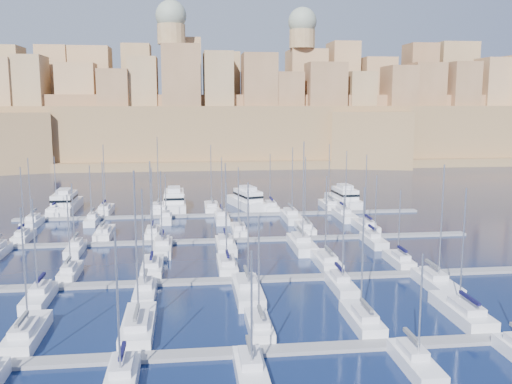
{
  "coord_description": "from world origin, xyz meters",
  "views": [
    {
      "loc": [
        -6.99,
        -84.64,
        23.69
      ],
      "look_at": [
        3.93,
        6.0,
        9.11
      ],
      "focal_mm": 40.0,
      "sensor_mm": 36.0,
      "label": 1
    }
  ],
  "objects": [
    {
      "name": "motor_yacht_a",
      "position": [
        -33.65,
        41.25,
        1.73
      ],
      "size": [
        4.93,
        16.17,
        5.25
      ],
      "color": "white",
      "rests_on": "ground"
    },
    {
      "name": "pontoon_mid_near",
      "position": [
        0.0,
        -12.0,
        0.2
      ],
      "size": [
        84.0,
        2.0,
        0.4
      ],
      "primitive_type": "cube",
      "color": "slate",
      "rests_on": "ground"
    },
    {
      "name": "sailboat_14",
      "position": [
        -12.17,
        -6.43,
        0.76
      ],
      "size": [
        2.81,
        9.37,
        15.89
      ],
      "color": "white",
      "rests_on": "ground"
    },
    {
      "name": "sailboat_47",
      "position": [
        24.49,
        26.15,
        0.75
      ],
      "size": [
        2.98,
        9.95,
        14.15
      ],
      "color": "white",
      "rests_on": "ground"
    },
    {
      "name": "sailboat_10",
      "position": [
        12.81,
        -39.02,
        0.71
      ],
      "size": [
        2.48,
        8.25,
        11.11
      ],
      "color": "white",
      "rests_on": "ground"
    },
    {
      "name": "sailboat_22",
      "position": [
        12.01,
        -17.02,
        0.72
      ],
      "size": [
        2.48,
        8.26,
        12.48
      ],
      "color": "white",
      "rests_on": "ground"
    },
    {
      "name": "sailboat_9",
      "position": [
        -1.95,
        -39.13,
        0.72
      ],
      "size": [
        2.55,
        8.49,
        11.9
      ],
      "color": "white",
      "rests_on": "ground"
    },
    {
      "name": "sailboat_44",
      "position": [
        -11.44,
        27.48,
        0.69
      ],
      "size": [
        2.17,
        7.23,
        9.96
      ],
      "color": "white",
      "rests_on": "ground"
    },
    {
      "name": "sailboat_4",
      "position": [
        11.16,
        -28.64,
        0.75
      ],
      "size": [
        2.68,
        8.94,
        15.15
      ],
      "color": "white",
      "rests_on": "ground"
    },
    {
      "name": "sailboat_31",
      "position": [
        -24.82,
        5.25,
        0.71
      ],
      "size": [
        2.31,
        7.71,
        11.48
      ],
      "color": "white",
      "rests_on": "ground"
    },
    {
      "name": "pontoon_far",
      "position": [
        0.0,
        32.0,
        0.2
      ],
      "size": [
        84.0,
        2.0,
        0.4
      ],
      "primitive_type": "cube",
      "color": "slate",
      "rests_on": "ground"
    },
    {
      "name": "sailboat_5",
      "position": [
        22.75,
        -27.86,
        0.76
      ],
      "size": [
        3.16,
        10.54,
        14.75
      ],
      "color": "white",
      "rests_on": "ground"
    },
    {
      "name": "sailboat_23",
      "position": [
        24.25,
        -17.88,
        0.77
      ],
      "size": [
        3.0,
        10.0,
        16.31
      ],
      "color": "white",
      "rests_on": "ground"
    },
    {
      "name": "sailboat_19",
      "position": [
        -24.81,
        -17.22,
        0.73
      ],
      "size": [
        2.6,
        8.67,
        12.93
      ],
      "color": "white",
      "rests_on": "ground"
    },
    {
      "name": "pontoon_near",
      "position": [
        0.0,
        -34.0,
        0.2
      ],
      "size": [
        84.0,
        2.0,
        0.4
      ],
      "primitive_type": "cube",
      "color": "slate",
      "rests_on": "ground"
    },
    {
      "name": "sailboat_37",
      "position": [
        -24.66,
        37.56,
        0.75
      ],
      "size": [
        2.81,
        9.35,
        14.93
      ],
      "color": "white",
      "rests_on": "ground"
    },
    {
      "name": "sailboat_24",
      "position": [
        -35.25,
        14.89,
        0.73
      ],
      "size": [
        2.4,
        7.99,
        12.95
      ],
      "color": "white",
      "rests_on": "ground"
    },
    {
      "name": "fortified_city",
      "position": [
        -0.19,
        155.26,
        14.74
      ],
      "size": [
        460.0,
        108.95,
        59.52
      ],
      "color": "brown",
      "rests_on": "ground"
    },
    {
      "name": "sailboat_20",
      "position": [
        -12.44,
        -17.09,
        0.74
      ],
      "size": [
        2.52,
        8.38,
        13.81
      ],
      "color": "white",
      "rests_on": "ground"
    },
    {
      "name": "sailboat_15",
      "position": [
        -1.75,
        -6.81,
        0.73
      ],
      "size": [
        2.58,
        8.6,
        12.73
      ],
      "color": "white",
      "rests_on": "ground"
    },
    {
      "name": "sailboat_35",
      "position": [
        23.61,
        4.99,
        0.72
      ],
      "size": [
        2.47,
        8.24,
        12.04
      ],
      "color": "white",
      "rests_on": "ground"
    },
    {
      "name": "sailboat_26",
      "position": [
        -13.34,
        14.93,
        0.72
      ],
      "size": [
        2.42,
        8.08,
        12.61
      ],
      "color": "white",
      "rests_on": "ground"
    },
    {
      "name": "pontoon_mid_far",
      "position": [
        0.0,
        10.0,
        0.2
      ],
      "size": [
        84.0,
        2.0,
        0.4
      ],
      "primitive_type": "cube",
      "color": "slate",
      "rests_on": "ground"
    },
    {
      "name": "sailboat_33",
      "position": [
        -1.19,
        4.22,
        0.75
      ],
      "size": [
        2.94,
        9.8,
        14.42
      ],
      "color": "white",
      "rests_on": "ground"
    },
    {
      "name": "ground",
      "position": [
        0.0,
        0.0,
        0.0
      ],
      "size": [
        600.0,
        600.0,
        0.0
      ],
      "primitive_type": "plane",
      "color": "black",
      "rests_on": "ground"
    },
    {
      "name": "sailboat_17",
      "position": [
        23.42,
        -7.16,
        0.71
      ],
      "size": [
        2.37,
        7.89,
        11.34
      ],
      "color": "white",
      "rests_on": "ground"
    },
    {
      "name": "sailboat_34",
      "position": [
        11.14,
        3.68,
        0.79
      ],
      "size": [
        3.27,
        10.9,
        17.77
      ],
      "color": "white",
      "rests_on": "ground"
    },
    {
      "name": "sailboat_1",
      "position": [
        -23.29,
        -28.32,
        0.75
      ],
      "size": [
        2.88,
        9.59,
        13.74
      ],
      "color": "white",
      "rests_on": "ground"
    },
    {
      "name": "sailboat_28",
      "position": [
        14.08,
        15.08,
        0.74
      ],
      "size": [
        2.51,
        8.37,
        14.13
      ],
      "color": "white",
      "rests_on": "ground"
    },
    {
      "name": "sailboat_43",
      "position": [
        -25.76,
        27.39,
        0.71
      ],
      "size": [
        2.22,
        7.41,
        11.81
      ],
      "color": "white",
      "rests_on": "ground"
    },
    {
      "name": "sailboat_42",
      "position": [
        -36.82,
        26.73,
        0.74
      ],
      "size": [
        2.63,
        8.77,
        13.45
      ],
      "color": "white",
      "rests_on": "ground"
    },
    {
      "name": "sailboat_3",
      "position": [
        0.03,
        -29.19,
        0.72
      ],
      "size": [
        2.35,
        7.82,
        12.53
      ],
      "color": "white",
      "rests_on": "ground"
    },
    {
      "name": "sailboat_25",
      "position": [
        -21.78,
        15.53,
        0.74
      ],
      "size": [
        2.79,
        9.29,
        13.63
      ],
      "color": "white",
      "rests_on": "ground"
    },
    {
      "name": "sailboat_29",
      "position": [
        25.61,
        15.61,
        0.75
      ],
      "size": [
        2.84,
        9.45,
        14.31
      ],
      "color": "white",
      "rests_on": "ground"
    },
    {
      "name": "sailboat_8",
      "position": [
        -12.82,
        -39.15,
        0.74
      ],
      "size": [
        2.55,
        8.51,
        13.8
      ],
      "color": "white",
      "rests_on": "ground"
    },
    {
      "name": "sailboat_27",
      "position": [
        1.92,
        15.19,
        0.73
      ],
      "size": [
        2.58,
        8.6,
        12.37
      ],
      "color": "white",
      "rests_on": "ground"
    },
    {
      "name": "motor_yacht_b",
      "position": [
        -10.14,
        41.37,
        1.73
      ],
      "size": [
        5.22,
        16.48,
        5.25
      ],
      "color": "white",
      "rests_on": "ground"
    },
    {
      "name": "sailboat_16",
      "position": [
        12.7,
        -6.37,
        0.74
      ],
      "size": [
        2.85,
        9.49,
        13.4
      ],
      "color": "white",
      "rests_on": "ground"
    },
    {
      "name": "sailboat_46",
      "position": [
        13.51,
        25.96,
        0.76
      ],
      "size": [
        3.1,
        10.33,
        15.04
      ],
      "color": "white",
      "rests_on": "ground"
    },
    {
      "name": "sailboat_13",
      "position": [
        -23.19,
        -7.31,
        0.71
      ],
      "size": [
        2.27,
        7.57,
        11.59
      ],
      "color": "white",
      "rests_on": "ground"
    },
    {
      "name": "sailboat_41",
      "position": [
        24.17,
        37.59,
        0.75
      ],
      "size": [
        2.82,
        9.41,
        14.63
      ],
      "color": "white",
      "rests_on": "ground"
    },
    {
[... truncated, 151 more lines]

